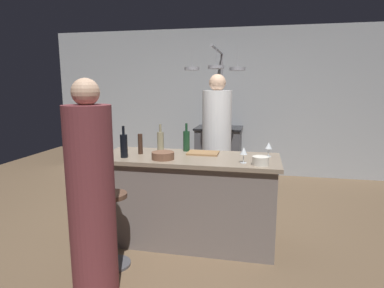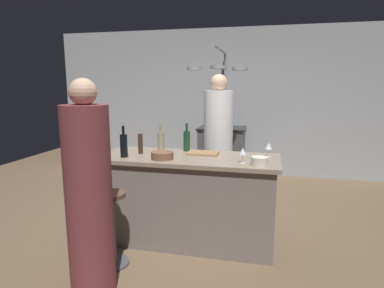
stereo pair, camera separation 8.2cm
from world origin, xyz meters
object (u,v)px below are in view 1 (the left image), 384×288
bar_stool_left (113,226)px  potted_plant (97,171)px  guest_left (92,198)px  stove_range (219,152)px  mixing_bowl_wooden (163,156)px  wine_bottle_green (186,140)px  wine_glass_near_right_guest (269,146)px  wine_glass_by_chef (244,152)px  wine_bottle_dark (124,145)px  pepper_mill (140,144)px  cutting_board (203,153)px  mixing_bowl_ceramic (261,161)px  chef (217,148)px  wine_bottle_white (161,141)px

bar_stool_left → potted_plant: 2.34m
bar_stool_left → guest_left: (0.02, -0.38, 0.39)m
stove_range → mixing_bowl_wooden: mixing_bowl_wooden is taller
wine_bottle_green → wine_glass_near_right_guest: (0.87, -0.11, -0.01)m
potted_plant → wine_glass_by_chef: 2.88m
wine_bottle_dark → wine_glass_by_chef: wine_bottle_dark is taller
pepper_mill → wine_glass_by_chef: bearing=-10.0°
wine_bottle_dark → wine_glass_near_right_guest: bearing=13.2°
cutting_board → wine_glass_near_right_guest: wine_glass_near_right_guest is taller
pepper_mill → wine_glass_near_right_guest: (1.30, 0.14, 0.00)m
wine_bottle_dark → mixing_bowl_wooden: size_ratio=1.44×
bar_stool_left → wine_bottle_dark: size_ratio=2.16×
bar_stool_left → mixing_bowl_ceramic: 1.43m
wine_bottle_green → guest_left: bearing=-109.5°
chef → pepper_mill: size_ratio=8.30×
bar_stool_left → mixing_bowl_ceramic: mixing_bowl_ceramic is taller
stove_range → mixing_bowl_wooden: (-0.22, -2.62, 0.49)m
potted_plant → wine_bottle_dark: bearing=-53.4°
potted_plant → cutting_board: bearing=-32.9°
guest_left → wine_bottle_white: size_ratio=5.74×
chef → guest_left: chef is taller
cutting_board → wine_glass_by_chef: size_ratio=2.19×
stove_range → pepper_mill: 2.55m
cutting_board → mixing_bowl_ceramic: size_ratio=2.16×
potted_plant → chef: bearing=-12.8°
guest_left → wine_bottle_dark: bearing=96.1°
chef → wine_bottle_dark: (-0.78, -1.11, 0.21)m
wine_bottle_white → stove_range: bearing=80.6°
mixing_bowl_wooden → potted_plant: bearing=135.1°
chef → potted_plant: (-1.93, 0.44, -0.51)m
guest_left → potted_plant: (-1.24, 2.37, -0.47)m
stove_range → pepper_mill: size_ratio=4.24×
cutting_board → wine_glass_near_right_guest: bearing=0.1°
cutting_board → mixing_bowl_wooden: bearing=-136.3°
wine_glass_by_chef → mixing_bowl_wooden: (-0.77, 0.00, -0.07)m
wine_bottle_dark → wine_glass_near_right_guest: wine_bottle_dark is taller
chef → bar_stool_left: bearing=-114.5°
bar_stool_left → potted_plant: bar_stool_left is taller
wine_bottle_white → wine_bottle_green: (0.28, 0.03, 0.01)m
wine_bottle_green → pepper_mill: bearing=-150.6°
wine_bottle_green → wine_glass_by_chef: 0.77m
wine_glass_by_chef → stove_range: bearing=101.9°
stove_range → potted_plant: bearing=-148.7°
chef → wine_glass_by_chef: 1.19m
bar_stool_left → mixing_bowl_ceramic: bearing=17.4°
bar_stool_left → cutting_board: cutting_board is taller
wine_bottle_white → cutting_board: bearing=-9.6°
chef → mixing_bowl_wooden: (-0.38, -1.11, 0.13)m
stove_range → wine_glass_by_chef: (0.55, -2.62, 0.56)m
stove_range → wine_glass_near_right_guest: (0.78, -2.30, 0.56)m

